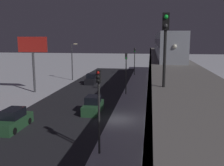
% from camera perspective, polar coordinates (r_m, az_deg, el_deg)
% --- Properties ---
extents(ground_plane, '(240.00, 240.00, 0.00)m').
position_cam_1_polar(ground_plane, '(28.09, 1.13, -8.09)').
color(ground_plane, white).
extents(avenue_asphalt, '(11.00, 94.16, 0.01)m').
position_cam_1_polar(avenue_asphalt, '(29.55, -11.34, -7.36)').
color(avenue_asphalt, '#28282D').
rests_on(avenue_asphalt, ground_plane).
extents(elevated_railway, '(5.00, 94.16, 6.01)m').
position_cam_1_polar(elevated_railway, '(26.83, 13.31, 2.20)').
color(elevated_railway, gray).
rests_on(elevated_railway, ground_plane).
extents(subway_train, '(2.94, 36.87, 3.40)m').
position_cam_1_polar(subway_train, '(44.87, 11.65, 8.57)').
color(subway_train, '#999EA8').
rests_on(subway_train, elevated_railway).
extents(rail_signal, '(0.36, 0.41, 4.00)m').
position_cam_1_polar(rail_signal, '(14.27, 11.74, 9.92)').
color(rail_signal, black).
rests_on(rail_signal, elevated_railway).
extents(sedan_green, '(1.91, 4.79, 1.97)m').
position_cam_1_polar(sedan_green, '(26.94, -20.98, -7.81)').
color(sedan_green, '#2D6038').
rests_on(sedan_green, ground_plane).
extents(sedan_black, '(1.80, 4.16, 1.97)m').
position_cam_1_polar(sedan_black, '(49.84, -4.59, 0.78)').
color(sedan_black, black).
rests_on(sedan_black, ground_plane).
extents(sedan_green_2, '(1.80, 4.49, 1.97)m').
position_cam_1_polar(sedan_green_2, '(30.61, -4.24, -5.04)').
color(sedan_green_2, '#2D6038').
rests_on(sedan_green_2, ground_plane).
extents(traffic_light_near, '(0.32, 0.44, 6.40)m').
position_cam_1_polar(traffic_light_near, '(18.98, -2.94, -3.77)').
color(traffic_light_near, '#2D2D2D').
rests_on(traffic_light_near, ground_plane).
extents(traffic_light_mid, '(0.32, 0.44, 6.40)m').
position_cam_1_polar(traffic_light_mid, '(39.89, 3.14, 3.44)').
color(traffic_light_mid, '#2D2D2D').
rests_on(traffic_light_mid, ground_plane).
extents(traffic_light_far, '(0.32, 0.44, 6.40)m').
position_cam_1_polar(traffic_light_far, '(61.14, 5.03, 5.67)').
color(traffic_light_far, '#2D2D2D').
rests_on(traffic_light_far, ground_plane).
extents(commercial_billboard, '(4.80, 0.36, 8.90)m').
position_cam_1_polar(commercial_billboard, '(42.95, -17.17, 7.00)').
color(commercial_billboard, '#4C4C51').
rests_on(commercial_billboard, ground_plane).
extents(street_lamp_far, '(1.35, 0.44, 7.65)m').
position_cam_1_polar(street_lamp_far, '(54.02, -8.65, 5.70)').
color(street_lamp_far, '#38383D').
rests_on(street_lamp_far, ground_plane).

